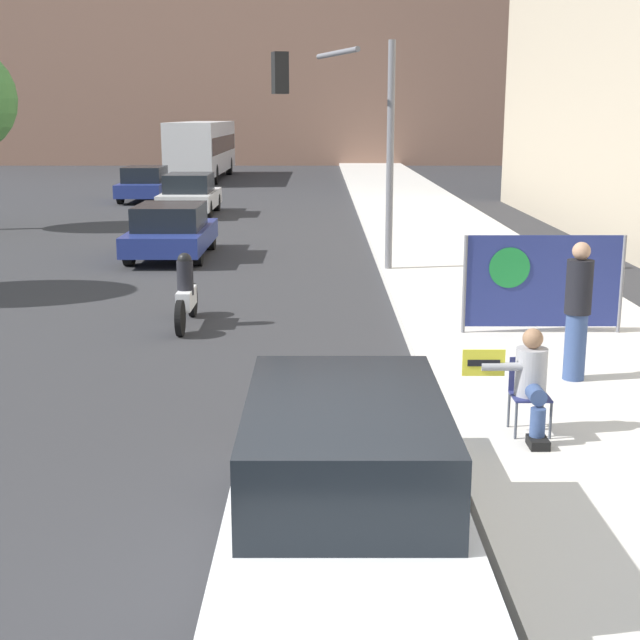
{
  "coord_description": "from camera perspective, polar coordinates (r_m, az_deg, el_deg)",
  "views": [
    {
      "loc": [
        0.19,
        -5.96,
        3.56
      ],
      "look_at": [
        0.14,
        4.97,
        1.04
      ],
      "focal_mm": 50.0,
      "sensor_mm": 36.0,
      "label": 1
    }
  ],
  "objects": [
    {
      "name": "ground_plane",
      "position": [
        6.94,
        -1.41,
        -17.85
      ],
      "size": [
        160.0,
        160.0,
        0.0
      ],
      "primitive_type": "plane",
      "color": "#303033"
    },
    {
      "name": "traffic_light_pole",
      "position": [
        19.54,
        2.03,
        12.89
      ],
      "size": [
        2.64,
        2.4,
        4.95
      ],
      "color": "slate",
      "rests_on": "sidewalk_curb"
    },
    {
      "name": "sidewalk_curb",
      "position": [
        21.54,
        9.84,
        3.54
      ],
      "size": [
        4.39,
        90.0,
        0.18
      ],
      "primitive_type": "cube",
      "color": "beige",
      "rests_on": "ground_plane"
    },
    {
      "name": "city_bus_on_road",
      "position": [
        51.22,
        -7.25,
        10.97
      ],
      "size": [
        2.48,
        12.33,
        3.17
      ],
      "color": "silver",
      "rests_on": "ground_plane"
    },
    {
      "name": "car_on_road_distant",
      "position": [
        38.53,
        -10.83,
        8.56
      ],
      "size": [
        1.84,
        4.24,
        1.45
      ],
      "color": "navy",
      "rests_on": "ground_plane"
    },
    {
      "name": "car_on_road_midblock",
      "position": [
        32.9,
        -8.06,
        7.97
      ],
      "size": [
        1.84,
        4.22,
        1.49
      ],
      "color": "white",
      "rests_on": "ground_plane"
    },
    {
      "name": "car_on_road_nearest",
      "position": [
        22.99,
        -9.23,
        5.66
      ],
      "size": [
        1.88,
        4.23,
        1.36
      ],
      "color": "navy",
      "rests_on": "ground_plane"
    },
    {
      "name": "parked_car_curbside",
      "position": [
        7.07,
        1.83,
        -10.53
      ],
      "size": [
        1.73,
        4.69,
        1.49
      ],
      "color": "white",
      "rests_on": "ground_plane"
    },
    {
      "name": "protest_banner",
      "position": [
        14.44,
        14.3,
        2.4
      ],
      "size": [
        2.53,
        0.06,
        1.56
      ],
      "color": "slate",
      "rests_on": "sidewalk_curb"
    },
    {
      "name": "motorcycle_on_road",
      "position": [
        15.45,
        -8.3,
        1.62
      ],
      "size": [
        0.28,
        2.08,
        1.28
      ],
      "color": "white",
      "rests_on": "ground_plane"
    },
    {
      "name": "seated_protester",
      "position": [
        9.8,
        13.58,
        -3.79
      ],
      "size": [
        0.96,
        0.77,
        1.16
      ],
      "rotation": [
        0.0,
        0.0,
        0.21
      ],
      "color": "#474C56",
      "rests_on": "sidewalk_curb"
    },
    {
      "name": "jogger_on_sidewalk",
      "position": [
        11.94,
        16.42,
        0.61
      ],
      "size": [
        0.34,
        0.34,
        1.81
      ],
      "rotation": [
        0.0,
        0.0,
        2.88
      ],
      "color": "#334775",
      "rests_on": "sidewalk_curb"
    }
  ]
}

